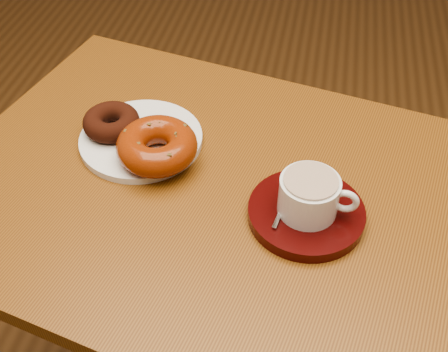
% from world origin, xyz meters
% --- Properties ---
extents(cafe_table, '(0.94, 0.78, 0.77)m').
position_xyz_m(cafe_table, '(-0.16, 0.08, 0.65)').
color(cafe_table, brown).
rests_on(cafe_table, ground).
extents(donut_plate, '(0.21, 0.21, 0.01)m').
position_xyz_m(donut_plate, '(-0.29, 0.15, 0.78)').
color(donut_plate, silver).
rests_on(donut_plate, cafe_table).
extents(donut_cinnamon, '(0.13, 0.13, 0.03)m').
position_xyz_m(donut_cinnamon, '(-0.34, 0.16, 0.80)').
color(donut_cinnamon, '#33120A').
rests_on(donut_cinnamon, donut_plate).
extents(donut_caramel, '(0.14, 0.14, 0.05)m').
position_xyz_m(donut_caramel, '(-0.25, 0.11, 0.81)').
color(donut_caramel, maroon).
rests_on(donut_caramel, donut_plate).
extents(saucer, '(0.23, 0.23, 0.02)m').
position_xyz_m(saucer, '(-0.01, 0.04, 0.78)').
color(saucer, '#320706').
rests_on(saucer, cafe_table).
extents(coffee_cup, '(0.11, 0.08, 0.06)m').
position_xyz_m(coffee_cup, '(-0.01, 0.03, 0.82)').
color(coffee_cup, silver).
rests_on(coffee_cup, saucer).
extents(teaspoon, '(0.03, 0.10, 0.01)m').
position_xyz_m(teaspoon, '(-0.04, 0.06, 0.79)').
color(teaspoon, silver).
rests_on(teaspoon, saucer).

